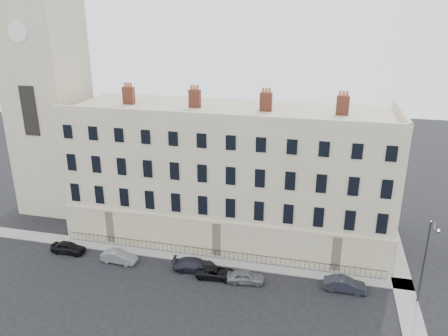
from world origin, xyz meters
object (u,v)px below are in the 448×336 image
at_px(car_b, 119,257).
at_px(car_e, 246,277).
at_px(car_a, 68,247).
at_px(streetlamp, 425,260).
at_px(car_f, 345,285).
at_px(car_c, 195,265).
at_px(car_d, 216,273).

height_order(car_b, car_e, car_b).
bearing_deg(car_e, car_a, 80.55).
height_order(car_a, streetlamp, streetlamp).
bearing_deg(car_f, streetlamp, -93.89).
relative_size(car_c, car_d, 1.11).
bearing_deg(car_c, car_a, 81.44).
bearing_deg(car_a, streetlamp, -90.93).
bearing_deg(car_a, car_c, -90.49).
bearing_deg(car_b, car_d, -89.59).
bearing_deg(car_b, streetlamp, -87.69).
relative_size(car_a, car_f, 0.95).
xyz_separation_m(car_e, streetlamp, (15.94, 0.55, 3.95)).
distance_m(car_d, streetlamp, 19.42).
distance_m(car_a, car_b, 6.35).
bearing_deg(car_a, car_f, -90.32).
distance_m(car_e, streetlamp, 16.43).
bearing_deg(car_e, car_b, 81.19).
bearing_deg(car_e, car_c, 74.01).
distance_m(car_a, car_c, 14.59).
bearing_deg(car_e, streetlamp, -94.79).
bearing_deg(car_b, car_a, 88.11).
xyz_separation_m(car_a, car_e, (20.10, -0.95, -0.02)).
bearing_deg(car_e, car_d, 80.29).
xyz_separation_m(car_f, streetlamp, (6.50, -0.39, 3.92)).
height_order(car_c, car_f, car_f).
xyz_separation_m(car_a, streetlamp, (36.04, -0.40, 3.93)).
bearing_deg(car_d, car_f, -89.88).
xyz_separation_m(car_c, car_d, (2.46, -0.74, -0.09)).
height_order(car_b, car_d, car_b).
distance_m(car_b, streetlamp, 29.97).
height_order(car_a, car_e, car_a).
bearing_deg(car_b, car_c, -85.00).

